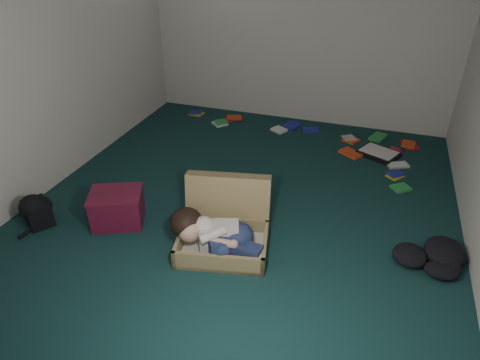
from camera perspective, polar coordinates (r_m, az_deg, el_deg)
The scene contains 11 objects.
floor at distance 4.24m, azimuth 0.65°, elevation -3.06°, with size 4.50×4.50×0.00m, color #113232.
wall_back at distance 5.80m, azimuth 8.08°, elevation 20.06°, with size 4.50×4.50×0.00m, color silver.
wall_front at distance 1.88m, azimuth -21.06°, elevation -6.57°, with size 4.50×4.50×0.00m, color silver.
wall_left at distance 4.67m, azimuth -24.19°, elevation 15.10°, with size 4.50×4.50×0.00m, color silver.
suitcase at distance 3.68m, azimuth -2.00°, elevation -6.06°, with size 0.87×0.85×0.54m.
person at distance 3.51m, azimuth -3.30°, elevation -7.25°, with size 0.82×0.40×0.34m.
maroon_bin at distance 4.05m, azimuth -16.04°, elevation -3.59°, with size 0.57×0.52×0.32m.
backpack at distance 4.34m, azimuth -25.36°, elevation -3.90°, with size 0.37×0.30×0.22m, color black, non-canonical shape.
clothing_pile at distance 3.81m, azimuth 23.88°, elevation -9.36°, with size 0.48×0.39×0.15m, color black, non-canonical shape.
paper_tray at distance 5.35m, azimuth 17.99°, elevation 3.39°, with size 0.53×0.48×0.06m.
book_scatter at distance 5.54m, azimuth 11.05°, elevation 5.12°, with size 3.16×1.45×0.02m.
Camera 1 is at (1.08, -3.34, 2.38)m, focal length 32.00 mm.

